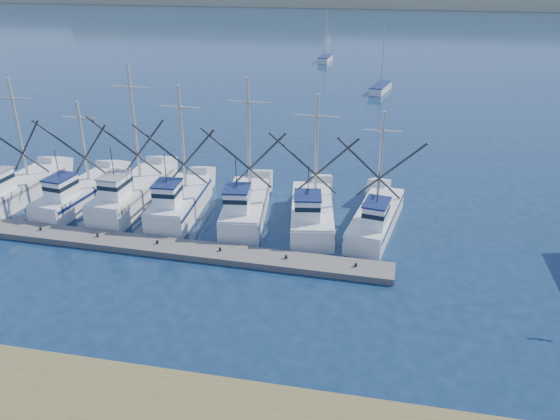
% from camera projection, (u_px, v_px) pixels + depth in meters
% --- Properties ---
extents(ground, '(500.00, 500.00, 0.00)m').
position_uv_depth(ground, '(277.00, 335.00, 25.67)').
color(ground, '#0C2035').
rests_on(ground, ground).
extents(floating_dock, '(28.43, 2.66, 0.38)m').
position_uv_depth(floating_dock, '(158.00, 246.00, 33.14)').
color(floating_dock, '#68635D').
rests_on(floating_dock, ground).
extents(trawler_fleet, '(29.02, 8.79, 9.84)m').
position_uv_depth(trawler_fleet, '(185.00, 202.00, 37.23)').
color(trawler_fleet, silver).
rests_on(trawler_fleet, ground).
extents(sailboat_near, '(2.80, 6.09, 8.10)m').
position_uv_depth(sailboat_near, '(380.00, 88.00, 71.80)').
color(sailboat_near, silver).
rests_on(sailboat_near, ground).
extents(sailboat_far, '(1.99, 4.99, 8.10)m').
position_uv_depth(sailboat_far, '(325.00, 59.00, 92.27)').
color(sailboat_far, silver).
rests_on(sailboat_far, ground).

